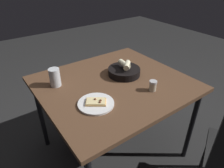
# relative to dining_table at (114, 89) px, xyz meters

# --- Properties ---
(ground) EXTENTS (8.00, 8.00, 0.00)m
(ground) POSITION_rel_dining_table_xyz_m (0.00, 0.00, -0.69)
(ground) COLOR #262626
(dining_table) EXTENTS (1.10, 0.99, 0.75)m
(dining_table) POSITION_rel_dining_table_xyz_m (0.00, 0.00, 0.00)
(dining_table) COLOR brown
(dining_table) RESTS_ON ground
(pizza_plate) EXTENTS (0.24, 0.24, 0.04)m
(pizza_plate) POSITION_rel_dining_table_xyz_m (0.26, 0.16, 0.07)
(pizza_plate) COLOR white
(pizza_plate) RESTS_ON dining_table
(bread_basket) EXTENTS (0.26, 0.26, 0.12)m
(bread_basket) POSITION_rel_dining_table_xyz_m (-0.14, -0.05, 0.10)
(bread_basket) COLOR black
(bread_basket) RESTS_ON dining_table
(beer_glass) EXTENTS (0.08, 0.08, 0.14)m
(beer_glass) POSITION_rel_dining_table_xyz_m (0.38, -0.21, 0.12)
(beer_glass) COLOR silver
(beer_glass) RESTS_ON dining_table
(pepper_shaker) EXTENTS (0.05, 0.05, 0.08)m
(pepper_shaker) POSITION_rel_dining_table_xyz_m (-0.16, 0.25, 0.10)
(pepper_shaker) COLOR #BFB299
(pepper_shaker) RESTS_ON dining_table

